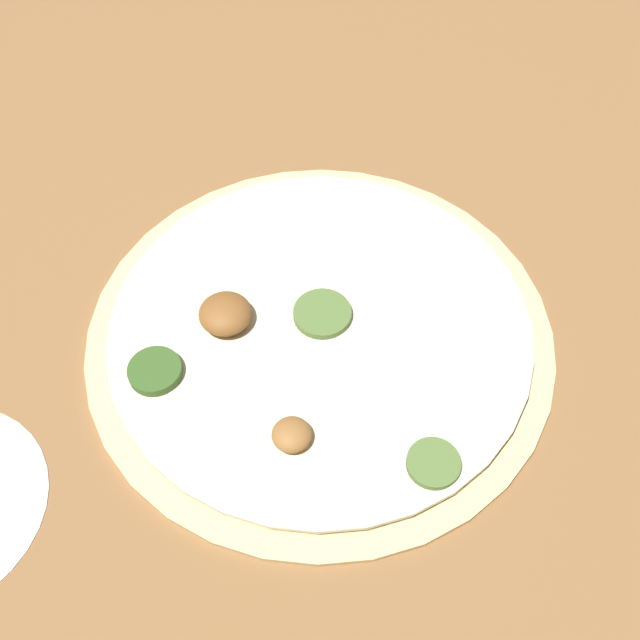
# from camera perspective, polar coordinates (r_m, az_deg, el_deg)

# --- Properties ---
(ground_plane) EXTENTS (3.00, 3.00, 0.00)m
(ground_plane) POSITION_cam_1_polar(r_m,az_deg,el_deg) (0.57, -0.00, -1.14)
(ground_plane) COLOR olive
(pizza) EXTENTS (0.35, 0.35, 0.03)m
(pizza) POSITION_cam_1_polar(r_m,az_deg,el_deg) (0.56, -0.19, -0.84)
(pizza) COLOR beige
(pizza) RESTS_ON ground_plane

